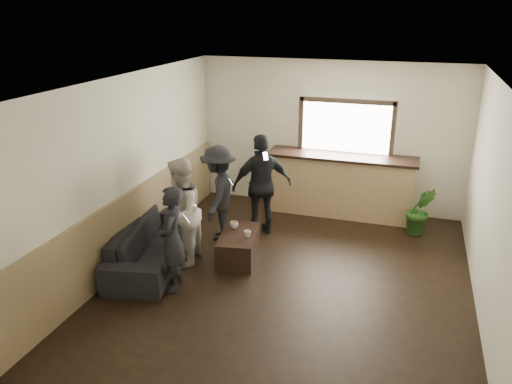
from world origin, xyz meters
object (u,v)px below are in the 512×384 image
(person_b, at_px, (181,213))
(person_d, at_px, (262,185))
(person_c, at_px, (219,193))
(potted_plant, at_px, (420,210))
(sofa, at_px, (152,243))
(cup_a, at_px, (234,225))
(bar_counter, at_px, (341,181))
(person_a, at_px, (172,239))
(cup_b, at_px, (247,234))
(coffee_table, at_px, (239,246))

(person_b, height_order, person_d, person_d)
(person_c, bearing_deg, potted_plant, 101.01)
(sofa, relative_size, cup_a, 16.65)
(cup_a, bearing_deg, bar_counter, 57.87)
(person_a, height_order, person_d, person_d)
(person_a, xyz_separation_m, person_c, (-0.00, 1.71, 0.05))
(person_c, bearing_deg, sofa, -38.45)
(potted_plant, bearing_deg, cup_b, -143.05)
(cup_a, height_order, person_d, person_d)
(bar_counter, distance_m, coffee_table, 2.63)
(bar_counter, xyz_separation_m, potted_plant, (1.44, -0.51, -0.21))
(sofa, distance_m, person_b, 0.69)
(person_b, bearing_deg, cup_a, 126.63)
(person_a, bearing_deg, cup_a, 143.89)
(coffee_table, relative_size, cup_b, 8.98)
(coffee_table, distance_m, cup_a, 0.34)
(person_c, bearing_deg, person_d, 112.68)
(cup_b, bearing_deg, person_c, 136.39)
(bar_counter, relative_size, coffee_table, 2.80)
(person_c, bearing_deg, person_a, -8.74)
(cup_b, relative_size, person_a, 0.07)
(person_a, bearing_deg, potted_plant, 114.97)
(cup_a, relative_size, person_c, 0.08)
(potted_plant, height_order, person_a, person_a)
(bar_counter, height_order, person_d, bar_counter)
(sofa, relative_size, person_b, 1.32)
(bar_counter, bearing_deg, person_a, -117.72)
(person_b, bearing_deg, coffee_table, 112.02)
(potted_plant, bearing_deg, coffee_table, -145.81)
(cup_a, xyz_separation_m, cup_b, (0.30, -0.24, -0.00))
(potted_plant, relative_size, person_d, 0.50)
(coffee_table, distance_m, person_b, 1.06)
(bar_counter, xyz_separation_m, coffee_table, (-1.20, -2.30, -0.43))
(cup_b, xyz_separation_m, person_b, (-0.94, -0.32, 0.35))
(potted_plant, bearing_deg, person_d, -163.37)
(bar_counter, xyz_separation_m, cup_a, (-1.34, -2.13, -0.16))
(cup_a, relative_size, person_d, 0.08)
(coffee_table, bearing_deg, person_a, -117.96)
(potted_plant, relative_size, person_c, 0.54)
(person_c, bearing_deg, person_b, -19.75)
(cup_b, bearing_deg, cup_a, 141.75)
(person_a, distance_m, person_d, 2.19)
(sofa, distance_m, potted_plant, 4.49)
(bar_counter, relative_size, person_a, 1.81)
(cup_b, height_order, person_b, person_b)
(sofa, xyz_separation_m, person_d, (1.28, 1.52, 0.55))
(person_d, bearing_deg, person_a, 41.16)
(sofa, bearing_deg, person_c, -41.24)
(person_a, xyz_separation_m, person_b, (-0.20, 0.69, 0.08))
(person_b, height_order, person_c, person_b)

